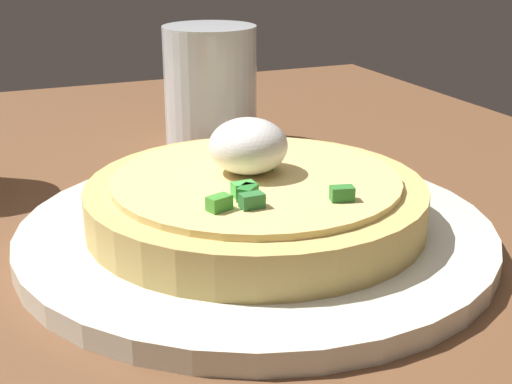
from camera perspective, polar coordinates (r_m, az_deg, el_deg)
dining_table at (r=48.26cm, az=-5.79°, el=-3.66°), size 93.86×79.73×2.06cm
plate at (r=44.66cm, az=0.00°, el=-3.21°), size 29.06×29.06×1.33cm
pizza at (r=43.82cm, az=-0.04°, el=-0.42°), size 20.63×20.63×6.37cm
cup_near at (r=64.23cm, az=-3.62°, el=7.87°), size 8.14×8.14×10.49cm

